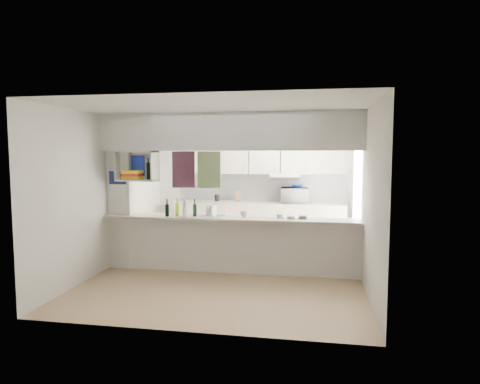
% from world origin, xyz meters
% --- Properties ---
extents(floor, '(4.80, 4.80, 0.00)m').
position_xyz_m(floor, '(0.00, 0.00, 0.00)').
color(floor, tan).
rests_on(floor, ground).
extents(ceiling, '(4.80, 4.80, 0.00)m').
position_xyz_m(ceiling, '(0.00, 0.00, 2.60)').
color(ceiling, white).
rests_on(ceiling, wall_back).
extents(wall_back, '(4.20, 0.00, 4.20)m').
position_xyz_m(wall_back, '(0.00, 2.40, 1.30)').
color(wall_back, silver).
rests_on(wall_back, floor).
extents(wall_left, '(0.00, 4.80, 4.80)m').
position_xyz_m(wall_left, '(-2.10, 0.00, 1.30)').
color(wall_left, silver).
rests_on(wall_left, floor).
extents(wall_right, '(0.00, 4.80, 4.80)m').
position_xyz_m(wall_right, '(2.10, 0.00, 1.30)').
color(wall_right, silver).
rests_on(wall_right, floor).
extents(servery_partition, '(4.20, 0.50, 2.60)m').
position_xyz_m(servery_partition, '(-0.17, 0.00, 1.66)').
color(servery_partition, silver).
rests_on(servery_partition, floor).
extents(cubby_shelf, '(0.65, 0.35, 0.50)m').
position_xyz_m(cubby_shelf, '(-1.57, -0.06, 1.71)').
color(cubby_shelf, white).
rests_on(cubby_shelf, bulkhead).
extents(kitchen_run, '(3.60, 0.63, 2.24)m').
position_xyz_m(kitchen_run, '(0.16, 2.14, 0.83)').
color(kitchen_run, beige).
rests_on(kitchen_run, floor).
extents(microwave, '(0.60, 0.43, 0.32)m').
position_xyz_m(microwave, '(0.95, 2.12, 1.08)').
color(microwave, white).
rests_on(microwave, bench_top).
extents(bowl, '(0.24, 0.24, 0.06)m').
position_xyz_m(bowl, '(1.00, 2.16, 1.27)').
color(bowl, '#0D1D95').
rests_on(bowl, microwave).
extents(dish_rack, '(0.42, 0.36, 0.19)m').
position_xyz_m(dish_rack, '(-0.29, 0.04, 1.00)').
color(dish_rack, silver).
rests_on(dish_rack, breakfast_bar).
extents(cup, '(0.16, 0.16, 0.10)m').
position_xyz_m(cup, '(0.24, -0.04, 0.98)').
color(cup, white).
rests_on(cup, dish_rack).
extents(wine_bottles, '(0.51, 0.14, 0.32)m').
position_xyz_m(wine_bottles, '(-0.81, -0.07, 1.04)').
color(wine_bottles, black).
rests_on(wine_bottles, breakfast_bar).
extents(plastic_tubs, '(0.49, 0.21, 0.06)m').
position_xyz_m(plastic_tubs, '(0.98, 0.03, 0.95)').
color(plastic_tubs, silver).
rests_on(plastic_tubs, breakfast_bar).
extents(utensil_jar, '(0.10, 0.10, 0.15)m').
position_xyz_m(utensil_jar, '(-0.71, 2.15, 0.99)').
color(utensil_jar, black).
rests_on(utensil_jar, bench_top).
extents(knife_block, '(0.13, 0.12, 0.22)m').
position_xyz_m(knife_block, '(-0.26, 2.18, 1.03)').
color(knife_block, '#53381C').
rests_on(knife_block, bench_top).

